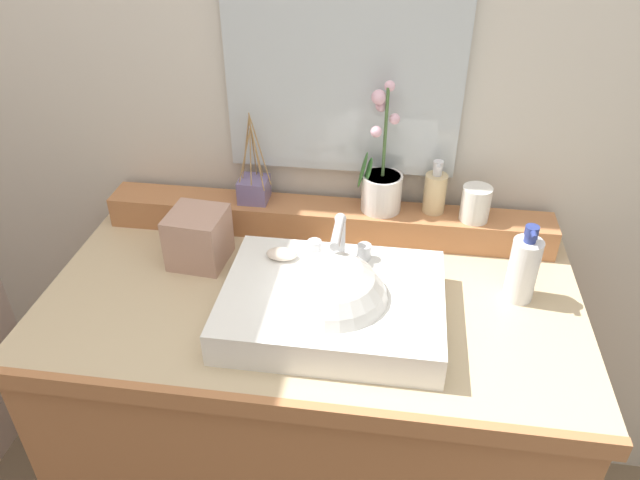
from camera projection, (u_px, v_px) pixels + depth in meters
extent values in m
cube|color=beige|center=(336.00, 82.00, 1.55)|extent=(2.96, 0.20, 2.47)
cube|color=#AE6F44|center=(313.00, 426.00, 1.64)|extent=(1.20, 0.63, 0.85)
cube|color=#C5AF88|center=(311.00, 300.00, 1.39)|extent=(1.22, 0.65, 0.04)
cube|color=#AE6F44|center=(284.00, 410.00, 1.13)|extent=(1.22, 0.02, 0.04)
cube|color=#AE6F44|center=(327.00, 220.00, 1.58)|extent=(1.15, 0.11, 0.08)
cube|color=white|center=(333.00, 304.00, 1.29)|extent=(0.47, 0.36, 0.08)
sphere|color=white|center=(332.00, 309.00, 1.28)|extent=(0.25, 0.25, 0.25)
cylinder|color=silver|center=(340.00, 238.00, 1.35)|extent=(0.02, 0.02, 0.10)
cylinder|color=silver|center=(337.00, 233.00, 1.27)|extent=(0.02, 0.11, 0.02)
sphere|color=silver|center=(340.00, 219.00, 1.32)|extent=(0.03, 0.03, 0.03)
cylinder|color=silver|center=(316.00, 248.00, 1.37)|extent=(0.03, 0.03, 0.04)
cylinder|color=silver|center=(364.00, 252.00, 1.36)|extent=(0.03, 0.03, 0.04)
ellipsoid|color=beige|center=(282.00, 254.00, 1.36)|extent=(0.07, 0.04, 0.02)
cylinder|color=silver|center=(381.00, 192.00, 1.52)|extent=(0.10, 0.10, 0.10)
cylinder|color=tan|center=(382.00, 178.00, 1.49)|extent=(0.09, 0.09, 0.01)
cylinder|color=#476B38|center=(385.00, 133.00, 1.43)|extent=(0.01, 0.01, 0.22)
ellipsoid|color=#387033|center=(363.00, 170.00, 1.48)|extent=(0.03, 0.03, 0.10)
ellipsoid|color=#387033|center=(368.00, 171.00, 1.48)|extent=(0.03, 0.03, 0.07)
sphere|color=#E5B1C5|center=(376.00, 132.00, 1.41)|extent=(0.03, 0.03, 0.03)
sphere|color=#E5B1C5|center=(395.00, 119.00, 1.41)|extent=(0.03, 0.03, 0.03)
sphere|color=#E5B1C5|center=(381.00, 106.00, 1.41)|extent=(0.03, 0.03, 0.03)
sphere|color=#E5B1C5|center=(379.00, 97.00, 1.38)|extent=(0.03, 0.03, 0.03)
sphere|color=#E5B1C5|center=(390.00, 86.00, 1.37)|extent=(0.03, 0.03, 0.03)
cylinder|color=#D2B886|center=(435.00, 193.00, 1.51)|extent=(0.06, 0.06, 0.10)
cylinder|color=silver|center=(437.00, 172.00, 1.47)|extent=(0.02, 0.02, 0.02)
cylinder|color=silver|center=(438.00, 165.00, 1.46)|extent=(0.02, 0.02, 0.02)
cylinder|color=silver|center=(439.00, 166.00, 1.45)|extent=(0.01, 0.03, 0.01)
cylinder|color=silver|center=(476.00, 204.00, 1.48)|extent=(0.07, 0.07, 0.09)
cube|color=slate|center=(254.00, 189.00, 1.57)|extent=(0.07, 0.07, 0.06)
cylinder|color=#9E7A4C|center=(260.00, 150.00, 1.50)|extent=(0.05, 0.01, 0.19)
cylinder|color=#9E7A4C|center=(257.00, 152.00, 1.52)|extent=(0.02, 0.02, 0.16)
cylinder|color=#9E7A4C|center=(253.00, 147.00, 1.51)|extent=(0.01, 0.03, 0.19)
cylinder|color=#9E7A4C|center=(246.00, 148.00, 1.53)|extent=(0.04, 0.04, 0.17)
cylinder|color=#9E7A4C|center=(246.00, 150.00, 1.51)|extent=(0.03, 0.00, 0.18)
cylinder|color=#9E7A4C|center=(244.00, 159.00, 1.51)|extent=(0.04, 0.03, 0.15)
cylinder|color=#9E7A4C|center=(251.00, 159.00, 1.50)|extent=(0.01, 0.04, 0.15)
cylinder|color=#9E7A4C|center=(257.00, 156.00, 1.49)|extent=(0.04, 0.04, 0.17)
cylinder|color=white|center=(523.00, 270.00, 1.33)|extent=(0.07, 0.07, 0.15)
cylinder|color=navy|center=(530.00, 238.00, 1.29)|extent=(0.03, 0.03, 0.02)
cylinder|color=navy|center=(532.00, 231.00, 1.27)|extent=(0.03, 0.03, 0.02)
cylinder|color=navy|center=(534.00, 234.00, 1.26)|extent=(0.01, 0.04, 0.01)
cube|color=tan|center=(198.00, 237.00, 1.46)|extent=(0.14, 0.14, 0.13)
cube|color=silver|center=(344.00, 53.00, 1.39)|extent=(0.57, 0.02, 0.59)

